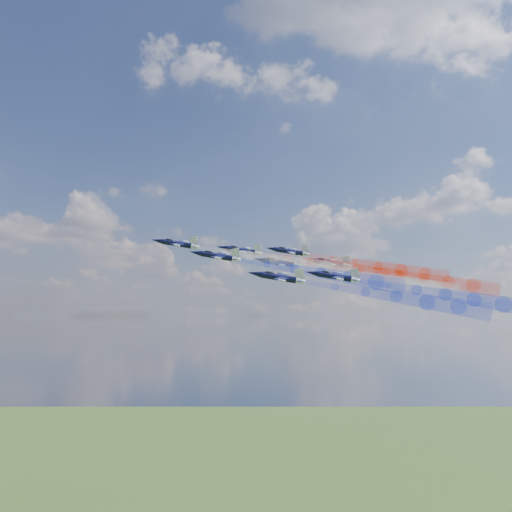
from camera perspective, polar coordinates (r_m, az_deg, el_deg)
jet_lead at (r=156.09m, az=-7.03°, el=1.09°), size 15.65×15.91×7.23m
trail_lead at (r=152.53m, az=1.63°, el=-0.31°), size 28.80×29.54×10.96m
jet_inner_left at (r=145.55m, az=-3.47°, el=-0.01°), size 15.65×15.91×7.23m
trail_inner_left at (r=143.65m, az=5.84°, el=-1.52°), size 28.80×29.54×10.96m
jet_inner_right at (r=163.82m, az=-1.30°, el=0.49°), size 15.65×15.91×7.23m
trail_inner_right at (r=162.56m, az=6.97°, el=-0.84°), size 28.80×29.54×10.96m
jet_outer_left at (r=130.62m, az=2.06°, el=-1.93°), size 15.65×15.91×7.23m
trail_outer_left at (r=131.34m, az=12.39°, el=-3.57°), size 28.80×29.54×10.96m
jet_center_third at (r=153.34m, az=2.09°, el=-0.61°), size 15.65×15.91×7.23m
trail_center_third at (r=153.67m, az=10.89°, el=-2.02°), size 28.80×29.54×10.96m
jet_outer_right at (r=172.47m, az=3.02°, el=0.40°), size 15.65×15.91×7.23m
trail_outer_right at (r=172.91m, az=10.85°, el=-0.85°), size 28.80×29.54×10.96m
jet_rear_left at (r=140.90m, az=7.06°, el=-1.83°), size 15.65×15.91×7.23m
trail_rear_left at (r=143.49m, az=16.53°, el=-3.31°), size 28.80×29.54×10.96m
jet_rear_right at (r=163.83m, az=6.55°, el=-0.62°), size 15.65×15.91×7.23m
trail_rear_right at (r=165.86m, az=14.73°, el=-1.92°), size 28.80×29.54×10.96m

